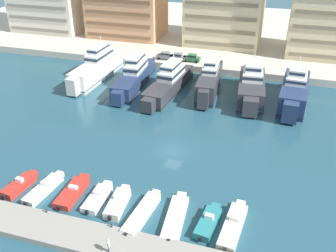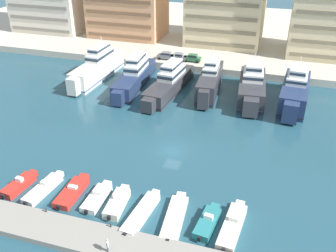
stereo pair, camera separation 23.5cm
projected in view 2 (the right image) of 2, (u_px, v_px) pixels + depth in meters
The scene contains 24 objects.
ground_plane at pixel (173, 151), 58.30m from camera, with size 400.00×400.00×0.00m, color #234C5B.
quay_promenade at pixel (236, 32), 114.99m from camera, with size 180.00×70.00×1.65m, color beige.
pier_dock at pixel (119, 246), 41.03m from camera, with size 120.00×4.55×0.75m, color gray.
yacht_ivory_far_left at pixel (98, 67), 83.29m from camera, with size 4.63×21.47×8.94m.
yacht_navy_left at pixel (135, 76), 79.80m from camera, with size 4.94×21.46×8.12m.
yacht_charcoal_mid_left at pixel (169, 82), 77.10m from camera, with size 5.98×21.74×7.75m.
yacht_charcoal_center_left at pixel (210, 80), 76.88m from camera, with size 4.70×18.70×8.54m.
yacht_charcoal_center at pixel (252, 86), 74.43m from camera, with size 6.31×18.72×8.61m.
yacht_navy_center_right at pixel (295, 91), 71.92m from camera, with size 5.79×19.03×8.78m.
motorboat_red_far_left at pixel (19, 184), 50.17m from camera, with size 2.33×6.09×1.57m.
motorboat_white_left at pixel (44, 188), 49.59m from camera, with size 2.43×7.41×1.39m.
motorboat_red_mid_left at pixel (72, 192), 49.02m from camera, with size 2.28×7.20×1.24m.
motorboat_white_center_left at pixel (97, 197), 48.08m from camera, with size 2.05×6.43×1.31m.
motorboat_cream_center at pixel (118, 203), 46.97m from camera, with size 2.28×6.35×1.49m.
motorboat_white_center_right at pixel (141, 213), 45.41m from camera, with size 2.56×8.67×0.98m.
motorboat_cream_mid_right at pixel (175, 217), 44.97m from camera, with size 2.73×8.75×0.83m.
motorboat_teal_right at pixel (208, 222), 44.02m from camera, with size 2.52×6.38×1.49m.
motorboat_cream_far_right at pixel (232, 226), 43.43m from camera, with size 2.66×8.61×1.65m.
car_grey_far_left at pixel (166, 55), 90.44m from camera, with size 4.16×2.03×1.80m.
car_grey_left at pixel (178, 56), 89.69m from camera, with size 4.10×1.93×1.80m.
car_green_mid_left at pixel (193, 58), 88.95m from camera, with size 4.10×1.92×1.80m.
pedestrian_near_edge at pixel (107, 244), 39.39m from camera, with size 0.47×0.58×1.76m.
bollard_west at pixel (46, 210), 45.06m from camera, with size 0.20×0.20×0.61m.
bollard_west_mid at pixel (111, 225), 42.87m from camera, with size 0.20×0.20×0.61m.
Camera 2 is at (13.75, -46.97, 31.93)m, focal length 40.00 mm.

